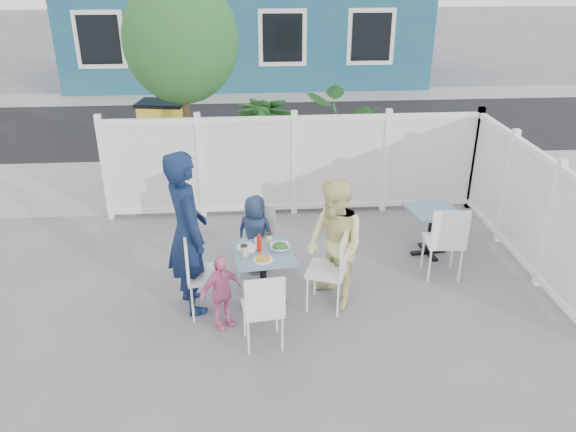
{
  "coord_description": "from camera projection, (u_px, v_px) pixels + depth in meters",
  "views": [
    {
      "loc": [
        -0.62,
        -5.84,
        3.82
      ],
      "look_at": [
        -0.16,
        0.19,
        0.98
      ],
      "focal_mm": 35.0,
      "sensor_mm": 36.0,
      "label": 1
    }
  ],
  "objects": [
    {
      "name": "fence_right",
      "position": [
        526.0,
        209.0,
        7.35
      ],
      "size": [
        0.08,
        3.66,
        1.6
      ],
      "rotation": [
        0.0,
        0.0,
        1.57
      ],
      "color": "white",
      "rests_on": "ground"
    },
    {
      "name": "man",
      "position": [
        187.0,
        233.0,
        6.31
      ],
      "size": [
        0.69,
        0.83,
        1.94
      ],
      "primitive_type": "imported",
      "rotation": [
        0.0,
        0.0,
        1.96
      ],
      "color": "#0F1D3D",
      "rests_on": "ground"
    },
    {
      "name": "pepper_shaker",
      "position": [
        255.0,
        239.0,
        6.62
      ],
      "size": [
        0.03,
        0.03,
        0.07
      ],
      "primitive_type": "cylinder",
      "color": "black",
      "rests_on": "main_table"
    },
    {
      "name": "plate_side",
      "position": [
        246.0,
        248.0,
        6.49
      ],
      "size": [
        0.24,
        0.24,
        0.02
      ],
      "primitive_type": "cylinder",
      "color": "white",
      "rests_on": "main_table"
    },
    {
      "name": "main_table",
      "position": [
        263.0,
        265.0,
        6.48
      ],
      "size": [
        0.76,
        0.76,
        0.72
      ],
      "rotation": [
        0.0,
        0.0,
        0.12
      ],
      "color": "teal",
      "rests_on": "ground"
    },
    {
      "name": "potted_shrub_a",
      "position": [
        267.0,
        147.0,
        9.34
      ],
      "size": [
        1.1,
        1.1,
        1.79
      ],
      "primitive_type": "imported",
      "rotation": [
        0.0,
        0.0,
        3.04
      ],
      "color": "#1B5425",
      "rests_on": "ground"
    },
    {
      "name": "near_sidewalk",
      "position": [
        282.0,
        181.0,
        10.37
      ],
      "size": [
        24.0,
        2.6,
        0.01
      ],
      "primitive_type": "cube",
      "color": "gray",
      "rests_on": "ground"
    },
    {
      "name": "chair_left",
      "position": [
        198.0,
        268.0,
        6.36
      ],
      "size": [
        0.49,
        0.51,
        1.0
      ],
      "rotation": [
        0.0,
        0.0,
        -1.43
      ],
      "color": "white",
      "rests_on": "ground"
    },
    {
      "name": "ketchup_bottle",
      "position": [
        259.0,
        244.0,
        6.4
      ],
      "size": [
        0.06,
        0.06,
        0.18
      ],
      "primitive_type": "cylinder",
      "color": "red",
      "rests_on": "main_table"
    },
    {
      "name": "spare_table",
      "position": [
        432.0,
        219.0,
        7.66
      ],
      "size": [
        0.72,
        0.72,
        0.68
      ],
      "rotation": [
        0.0,
        0.0,
        0.13
      ],
      "color": "teal",
      "rests_on": "ground"
    },
    {
      "name": "far_sidewalk",
      "position": [
        267.0,
        96.0,
        16.51
      ],
      "size": [
        24.0,
        1.6,
        0.01
      ],
      "primitive_type": "cube",
      "color": "gray",
      "rests_on": "ground"
    },
    {
      "name": "fence_back",
      "position": [
        294.0,
        167.0,
        8.78
      ],
      "size": [
        5.86,
        0.08,
        1.6
      ],
      "color": "white",
      "rests_on": "ground"
    },
    {
      "name": "chair_spare",
      "position": [
        446.0,
        238.0,
        7.03
      ],
      "size": [
        0.48,
        0.47,
        1.01
      ],
      "rotation": [
        0.0,
        0.0,
        -0.07
      ],
      "color": "white",
      "rests_on": "ground"
    },
    {
      "name": "coffee_cup_b",
      "position": [
        269.0,
        239.0,
        6.59
      ],
      "size": [
        0.08,
        0.08,
        0.12
      ],
      "primitive_type": "cylinder",
      "color": "beige",
      "rests_on": "main_table"
    },
    {
      "name": "salt_shaker",
      "position": [
        256.0,
        240.0,
        6.6
      ],
      "size": [
        0.03,
        0.03,
        0.07
      ],
      "primitive_type": "cylinder",
      "color": "white",
      "rests_on": "main_table"
    },
    {
      "name": "chair_near",
      "position": [
        264.0,
        306.0,
        5.77
      ],
      "size": [
        0.46,
        0.45,
        0.91
      ],
      "rotation": [
        0.0,
        0.0,
        0.12
      ],
      "color": "white",
      "rests_on": "ground"
    },
    {
      "name": "ground",
      "position": [
        302.0,
        294.0,
        6.94
      ],
      "size": [
        80.0,
        80.0,
        0.0
      ],
      "primitive_type": "plane",
      "color": "slate"
    },
    {
      "name": "woman",
      "position": [
        335.0,
        245.0,
        6.45
      ],
      "size": [
        0.85,
        0.93,
        1.56
      ],
      "primitive_type": "imported",
      "rotation": [
        0.0,
        0.0,
        -1.14
      ],
      "color": "yellow",
      "rests_on": "ground"
    },
    {
      "name": "tree",
      "position": [
        181.0,
        40.0,
        8.71
      ],
      "size": [
        1.8,
        1.62,
        3.59
      ],
      "color": "#382316",
      "rests_on": "ground"
    },
    {
      "name": "utility_cabinet",
      "position": [
        166.0,
        144.0,
        10.11
      ],
      "size": [
        0.85,
        0.67,
        1.42
      ],
      "primitive_type": "cube",
      "rotation": [
        0.0,
        0.0,
        -0.17
      ],
      "color": "gold",
      "rests_on": "ground"
    },
    {
      "name": "coffee_cup_a",
      "position": [
        244.0,
        251.0,
        6.32
      ],
      "size": [
        0.08,
        0.08,
        0.12
      ],
      "primitive_type": "cylinder",
      "color": "beige",
      "rests_on": "main_table"
    },
    {
      "name": "street",
      "position": [
        272.0,
        125.0,
        13.71
      ],
      "size": [
        24.0,
        5.0,
        0.01
      ],
      "primitive_type": "cube",
      "color": "black",
      "rests_on": "ground"
    },
    {
      "name": "potted_shrub_b",
      "position": [
        358.0,
        146.0,
        9.35
      ],
      "size": [
        2.14,
        2.09,
        1.8
      ],
      "primitive_type": "imported",
      "rotation": [
        0.0,
        0.0,
        3.77
      ],
      "color": "#1B5425",
      "rests_on": "ground"
    },
    {
      "name": "salad_bowl",
      "position": [
        280.0,
        247.0,
        6.46
      ],
      "size": [
        0.23,
        0.23,
        0.06
      ],
      "primitive_type": "imported",
      "color": "white",
      "rests_on": "main_table"
    },
    {
      "name": "plate_main",
      "position": [
        263.0,
        260.0,
        6.24
      ],
      "size": [
        0.22,
        0.22,
        0.01
      ],
      "primitive_type": "cylinder",
      "color": "white",
      "rests_on": "main_table"
    },
    {
      "name": "toddler",
      "position": [
        221.0,
        292.0,
        6.16
      ],
      "size": [
        0.55,
        0.46,
        0.88
      ],
      "primitive_type": "imported",
      "rotation": [
        0.0,
        0.0,
        0.57
      ],
      "color": "pink",
      "rests_on": "ground"
    },
    {
      "name": "chair_right",
      "position": [
        334.0,
        264.0,
        6.45
      ],
      "size": [
        0.56,
        0.57,
        0.99
      ],
      "rotation": [
        0.0,
        0.0,
        1.22
      ],
      "color": "white",
      "rests_on": "ground"
    },
    {
      "name": "boy",
      "position": [
        256.0,
        234.0,
        7.26
      ],
      "size": [
        0.61,
        0.51,
        1.05
      ],
      "primitive_type": "imported",
      "rotation": [
        0.0,
        0.0,
        2.72
      ],
      "color": "#1E2F4D",
      "rests_on": "ground"
    },
    {
      "name": "chair_back",
      "position": [
        257.0,
        234.0,
        7.25
      ],
      "size": [
        0.53,
        0.52,
        0.91
      ],
      "rotation": [
        0.0,
        0.0,
        2.78
      ],
      "color": "white",
      "rests_on": "ground"
    }
  ]
}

